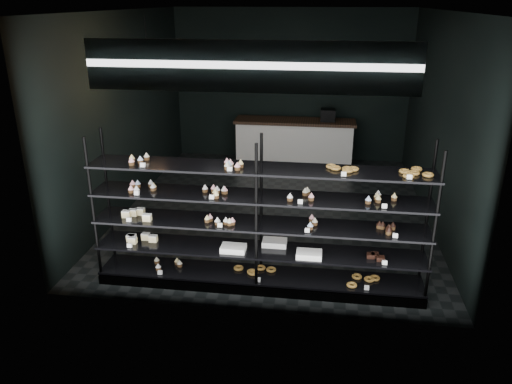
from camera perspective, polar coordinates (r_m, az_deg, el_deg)
room at (r=8.05m, az=2.39°, el=8.57°), size 5.01×6.01×3.20m
display_shelf at (r=6.07m, az=0.12°, el=-5.55°), size 4.00×0.50×1.91m
signage at (r=4.99m, az=-0.85°, el=14.14°), size 3.30×0.05×0.50m
pendant_lamp at (r=7.17m, az=-12.18°, el=13.48°), size 0.31×0.31×0.88m
service_counter at (r=10.72m, az=4.46°, el=5.73°), size 2.53×0.65×1.23m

